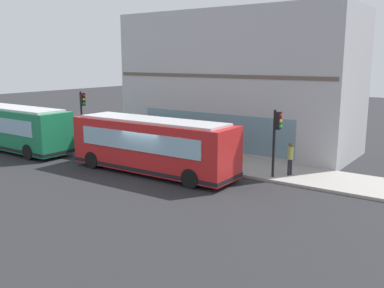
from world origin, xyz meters
name	(u,v)px	position (x,y,z in m)	size (l,w,h in m)	color
ground	(150,176)	(0.00, 0.00, 0.00)	(120.00, 120.00, 0.00)	#262628
sidewalk_curb	(197,159)	(4.51, 0.00, 0.07)	(3.82, 40.00, 0.15)	#9E9991
building_corner	(238,82)	(9.61, 0.00, 4.74)	(6.44, 16.36, 9.51)	#A8A8AD
city_bus_nearside	(152,146)	(0.51, 0.27, 1.55)	(2.67, 10.06, 3.07)	red
city_bus_far_down_street	(13,128)	(-0.32, 12.25, 1.55)	(2.66, 10.06, 3.07)	#197247
traffic_light_near_corner	(277,131)	(3.18, -5.94, 2.64)	(0.32, 0.49, 3.57)	black
traffic_light_down_block	(82,108)	(3.23, 9.11, 2.86)	(0.32, 0.49, 3.88)	black
fire_hydrant	(240,155)	(5.46, -2.58, 0.51)	(0.35, 0.35, 0.74)	gold
pedestrian_near_building_entrance	(210,141)	(5.53, -0.29, 1.14)	(0.32, 0.32, 1.71)	black
pedestrian_walking_along_curb	(290,156)	(4.02, -6.41, 1.20)	(0.32, 0.32, 1.82)	black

